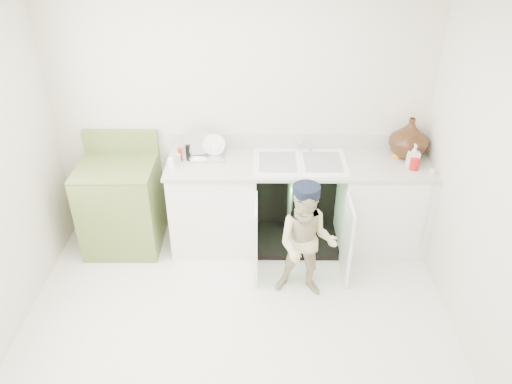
# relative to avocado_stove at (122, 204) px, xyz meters

# --- Properties ---
(ground) EXTENTS (3.50, 3.50, 0.00)m
(ground) POSITION_rel_avocado_stove_xyz_m (1.14, -1.18, -0.45)
(ground) COLOR silver
(ground) RESTS_ON ground
(room_shell) EXTENTS (6.00, 5.50, 1.26)m
(room_shell) POSITION_rel_avocado_stove_xyz_m (1.14, -1.18, 0.80)
(room_shell) COLOR beige
(room_shell) RESTS_ON ground
(counter_run) EXTENTS (2.44, 1.02, 1.27)m
(counter_run) POSITION_rel_avocado_stove_xyz_m (1.74, 0.03, 0.03)
(counter_run) COLOR white
(counter_run) RESTS_ON ground
(avocado_stove) EXTENTS (0.71, 0.65, 1.10)m
(avocado_stove) POSITION_rel_avocado_stove_xyz_m (0.00, 0.00, 0.00)
(avocado_stove) COLOR olive
(avocado_stove) RESTS_ON ground
(repair_worker) EXTENTS (0.57, 0.62, 1.07)m
(repair_worker) POSITION_rel_avocado_stove_xyz_m (1.71, -0.70, 0.08)
(repair_worker) COLOR beige
(repair_worker) RESTS_ON ground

